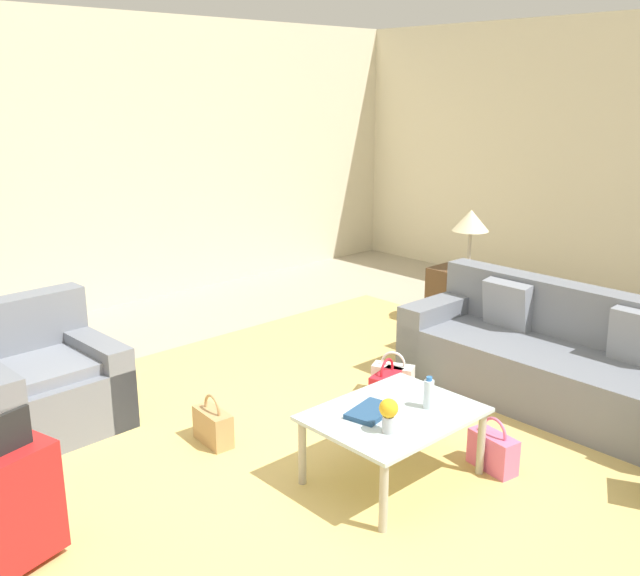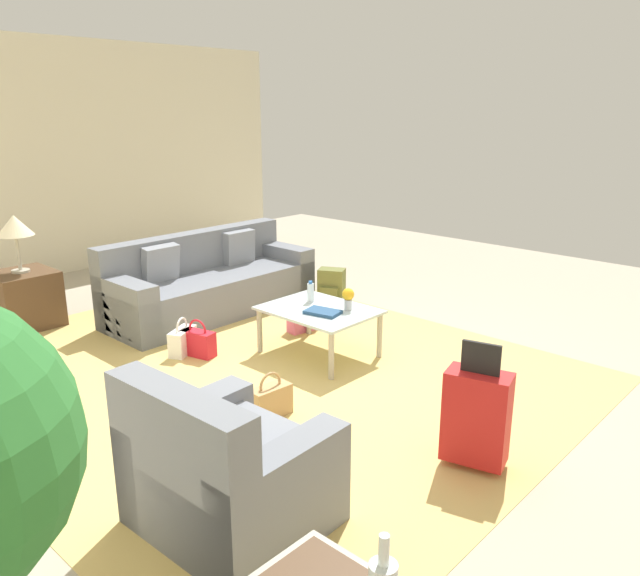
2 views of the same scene
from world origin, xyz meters
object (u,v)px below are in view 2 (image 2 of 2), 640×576
(flower_vase, at_px, (348,297))
(coffee_table, at_px, (319,314))
(handbag_red, at_px, (198,343))
(coffee_table_book, at_px, (323,312))
(table_lamp, at_px, (15,227))
(handbag_pink, at_px, (303,319))
(backpack_olive, at_px, (331,286))
(side_table, at_px, (25,299))
(suitcase_red, at_px, (476,416))
(armchair, at_px, (223,479))
(handbag_white, at_px, (183,341))
(handbag_tan, at_px, (271,401))
(couch, at_px, (208,285))
(water_bottle, at_px, (311,292))

(flower_vase, bearing_deg, coffee_table, 34.29)
(handbag_red, bearing_deg, coffee_table_book, -142.91)
(flower_vase, relative_size, table_lamp, 0.35)
(handbag_pink, distance_m, backpack_olive, 1.04)
(side_table, bearing_deg, handbag_pink, -140.48)
(flower_vase, bearing_deg, suitcase_red, 154.47)
(coffee_table, height_order, flower_vase, flower_vase)
(coffee_table_book, height_order, table_lamp, table_lamp)
(armchair, height_order, handbag_white, armchair)
(handbag_tan, bearing_deg, coffee_table, -63.85)
(couch, xyz_separation_m, backpack_olive, (-0.80, -1.19, -0.11))
(couch, bearing_deg, armchair, 143.72)
(couch, distance_m, handbag_red, 1.33)
(coffee_table, height_order, table_lamp, table_lamp)
(table_lamp, relative_size, handbag_red, 1.65)
(handbag_pink, bearing_deg, armchair, 126.27)
(coffee_table, distance_m, water_bottle, 0.27)
(side_table, bearing_deg, couch, -122.19)
(handbag_pink, bearing_deg, backpack_olive, -64.64)
(water_bottle, height_order, handbag_white, water_bottle)
(water_bottle, height_order, handbag_tan, water_bottle)
(couch, distance_m, table_lamp, 2.04)
(side_table, relative_size, table_lamp, 1.02)
(handbag_white, bearing_deg, handbag_tan, 169.31)
(coffee_table_book, distance_m, backpack_olive, 1.79)
(armchair, distance_m, coffee_table_book, 2.41)
(flower_vase, relative_size, side_table, 0.34)
(backpack_olive, bearing_deg, side_table, 57.11)
(water_bottle, xyz_separation_m, handbag_pink, (0.35, -0.26, -0.42))
(handbag_white, xyz_separation_m, handbag_tan, (-1.51, 0.28, 0.00))
(armchair, bearing_deg, couch, -36.28)
(couch, height_order, suitcase_red, couch)
(handbag_white, bearing_deg, couch, -48.32)
(side_table, xyz_separation_m, handbag_tan, (-3.35, -0.37, -0.16))
(table_lamp, bearing_deg, handbag_tan, -173.70)
(handbag_tan, bearing_deg, handbag_pink, -53.31)
(armchair, bearing_deg, backpack_olive, -56.43)
(couch, relative_size, armchair, 2.41)
(water_bottle, height_order, side_table, water_bottle)
(couch, height_order, armchair, armchair)
(handbag_red, bearing_deg, water_bottle, -124.47)
(coffee_table_book, bearing_deg, suitcase_red, 149.57)
(armchair, height_order, handbag_pink, armchair)
(flower_vase, bearing_deg, table_lamp, 28.65)
(side_table, height_order, suitcase_red, suitcase_red)
(coffee_table_book, distance_m, handbag_tan, 1.18)
(coffee_table_book, bearing_deg, armchair, 107.30)
(flower_vase, xyz_separation_m, handbag_pink, (0.77, -0.21, -0.44))
(handbag_white, bearing_deg, flower_vase, -139.64)
(side_table, relative_size, suitcase_red, 0.71)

